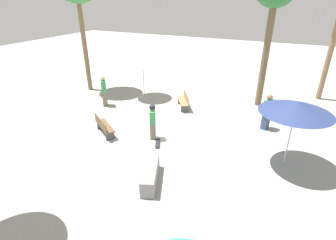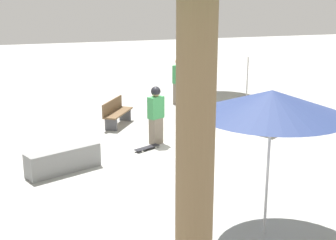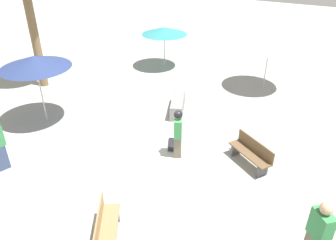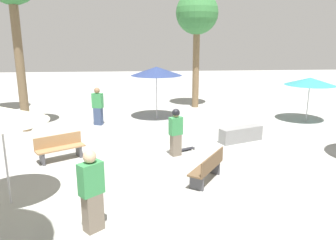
# 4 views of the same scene
# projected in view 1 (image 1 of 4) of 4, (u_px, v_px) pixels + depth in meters

# --- Properties ---
(ground_plane) EXTENTS (60.00, 60.00, 0.00)m
(ground_plane) POSITION_uv_depth(u_px,v_px,m) (176.00, 138.00, 12.15)
(ground_plane) COLOR #9E9E99
(skater_main) EXTENTS (0.42, 0.51, 1.68)m
(skater_main) POSITION_uv_depth(u_px,v_px,m) (153.00, 120.00, 11.73)
(skater_main) COLOR #726656
(skater_main) RESTS_ON ground_plane
(skateboard) EXTENTS (0.52, 0.81, 0.07)m
(skateboard) POSITION_uv_depth(u_px,v_px,m) (158.00, 143.00, 11.60)
(skateboard) COLOR black
(skateboard) RESTS_ON ground_plane
(concrete_ledge) EXTENTS (1.12, 1.88, 0.59)m
(concrete_ledge) POSITION_uv_depth(u_px,v_px,m) (150.00, 174.00, 9.20)
(concrete_ledge) COLOR gray
(concrete_ledge) RESTS_ON ground_plane
(bench_near) EXTENTS (1.57, 1.26, 0.85)m
(bench_near) POSITION_uv_depth(u_px,v_px,m) (104.00, 126.00, 12.27)
(bench_near) COLOR #47474C
(bench_near) RESTS_ON ground_plane
(bench_far) EXTENTS (1.21, 1.60, 0.85)m
(bench_far) POSITION_uv_depth(u_px,v_px,m) (184.00, 101.00, 15.18)
(bench_far) COLOR #47474C
(bench_far) RESTS_ON ground_plane
(shade_umbrella_navy) EXTENTS (2.56, 2.56, 2.65)m
(shade_umbrella_navy) POSITION_uv_depth(u_px,v_px,m) (296.00, 107.00, 9.20)
(shade_umbrella_navy) COLOR #B7B7BC
(shade_umbrella_navy) RESTS_ON ground_plane
(shade_umbrella_cream) EXTENTS (2.20, 2.20, 2.47)m
(shade_umbrella_cream) POSITION_uv_depth(u_px,v_px,m) (143.00, 62.00, 15.98)
(shade_umbrella_cream) COLOR #B7B7BC
(shade_umbrella_cream) RESTS_ON ground_plane
(bystander_watching) EXTENTS (0.53, 0.55, 1.81)m
(bystander_watching) POSITION_uv_depth(u_px,v_px,m) (104.00, 91.00, 15.30)
(bystander_watching) COLOR #726656
(bystander_watching) RESTS_ON ground_plane
(bystander_far) EXTENTS (0.42, 0.55, 1.79)m
(bystander_far) POSITION_uv_depth(u_px,v_px,m) (267.00, 112.00, 12.60)
(bystander_far) COLOR #38476B
(bystander_far) RESTS_ON ground_plane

